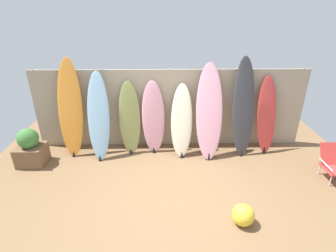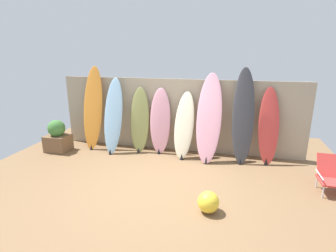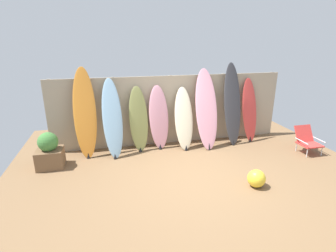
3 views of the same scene
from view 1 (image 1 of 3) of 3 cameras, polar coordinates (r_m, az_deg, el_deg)
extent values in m
plane|color=brown|center=(4.69, 1.05, -15.71)|extent=(7.68, 7.68, 0.00)
cube|color=tan|center=(5.96, 0.42, 3.76)|extent=(6.08, 0.04, 1.80)
cylinder|color=gray|center=(6.59, -25.55, 3.34)|extent=(0.10, 0.10, 1.80)
cylinder|color=gray|center=(6.13, -13.19, 3.70)|extent=(0.10, 0.10, 1.80)
cylinder|color=gray|center=(6.00, 0.41, 3.90)|extent=(0.10, 0.10, 1.80)
cylinder|color=gray|center=(6.20, 13.86, 3.88)|extent=(0.10, 0.10, 1.80)
cylinder|color=gray|center=(6.72, 25.84, 3.69)|extent=(0.10, 0.10, 1.80)
ellipsoid|color=orange|center=(5.95, -20.51, 3.56)|extent=(0.52, 0.55, 2.09)
cone|color=black|center=(6.15, -19.81, -5.66)|extent=(0.08, 0.08, 0.13)
ellipsoid|color=#8CB7D6|center=(5.71, -14.88, 2.05)|extent=(0.50, 0.71, 1.83)
cone|color=black|center=(5.84, -14.59, -6.70)|extent=(0.08, 0.08, 0.12)
ellipsoid|color=olive|center=(5.78, -8.34, 1.71)|extent=(0.50, 0.44, 1.60)
cone|color=black|center=(5.96, -8.08, -5.47)|extent=(0.08, 0.08, 0.10)
ellipsoid|color=pink|center=(5.77, -3.22, 1.90)|extent=(0.54, 0.44, 1.60)
cone|color=black|center=(5.95, -3.10, -5.18)|extent=(0.08, 0.08, 0.12)
ellipsoid|color=beige|center=(5.68, 2.99, 1.17)|extent=(0.50, 0.67, 1.53)
cone|color=black|center=(5.76, 3.02, -6.22)|extent=(0.08, 0.08, 0.13)
ellipsoid|color=pink|center=(5.62, 8.96, 3.06)|extent=(0.58, 0.74, 1.98)
cone|color=black|center=(5.74, 8.86, -6.43)|extent=(0.08, 0.08, 0.17)
ellipsoid|color=#38383D|center=(5.82, 16.11, 3.85)|extent=(0.51, 0.55, 2.11)
cone|color=black|center=(6.04, 15.58, -5.62)|extent=(0.08, 0.08, 0.13)
ellipsoid|color=#D13D38|center=(6.15, 20.68, 2.24)|extent=(0.48, 0.48, 1.69)
cone|color=black|center=(6.31, 20.22, -4.81)|extent=(0.08, 0.08, 0.15)
cylinder|color=silver|center=(5.76, 31.87, -10.09)|extent=(0.02, 0.02, 0.22)
cylinder|color=silver|center=(6.02, 30.09, -8.12)|extent=(0.02, 0.02, 0.22)
cube|color=red|center=(6.02, 32.16, -5.18)|extent=(0.46, 0.25, 0.41)
cylinder|color=silver|center=(5.76, 31.15, -7.20)|extent=(0.02, 0.44, 0.02)
cube|color=brown|center=(6.19, -27.49, -5.59)|extent=(0.55, 0.49, 0.41)
sphere|color=#417A38|center=(6.02, -28.21, -2.42)|extent=(0.42, 0.42, 0.42)
sphere|color=yellow|center=(4.33, 16.02, -18.12)|extent=(0.34, 0.34, 0.34)
camera|label=2|loc=(1.71, 101.46, -29.52)|focal=28.00mm
camera|label=3|loc=(1.73, -115.21, -24.84)|focal=28.00mm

